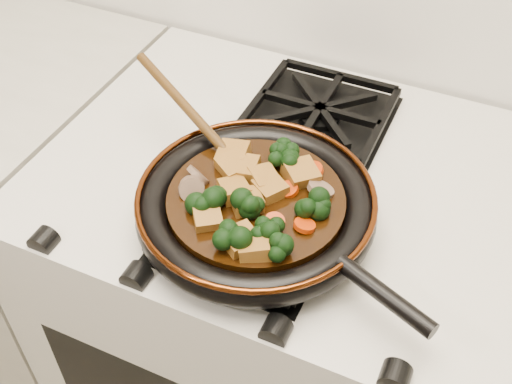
% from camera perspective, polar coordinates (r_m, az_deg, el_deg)
% --- Properties ---
extents(stove, '(0.76, 0.60, 0.90)m').
position_cam_1_polar(stove, '(1.35, 2.15, -12.25)').
color(stove, beige).
rests_on(stove, ground).
extents(burner_grate_front, '(0.23, 0.23, 0.03)m').
position_cam_1_polar(burner_grate_front, '(0.90, -0.56, -2.91)').
color(burner_grate_front, black).
rests_on(burner_grate_front, stove).
extents(burner_grate_back, '(0.23, 0.23, 0.03)m').
position_cam_1_polar(burner_grate_back, '(1.09, 5.67, 7.02)').
color(burner_grate_back, black).
rests_on(burner_grate_back, stove).
extents(skillet, '(0.44, 0.33, 0.05)m').
position_cam_1_polar(skillet, '(0.88, 0.10, -1.28)').
color(skillet, black).
rests_on(skillet, burner_grate_front).
extents(braising_sauce, '(0.25, 0.25, 0.02)m').
position_cam_1_polar(braising_sauce, '(0.88, 0.00, -0.97)').
color(braising_sauce, black).
rests_on(braising_sauce, skillet).
extents(tofu_cube_0, '(0.06, 0.06, 0.03)m').
position_cam_1_polar(tofu_cube_0, '(0.90, 4.00, 1.61)').
color(tofu_cube_0, '#8F5E21').
rests_on(tofu_cube_0, braising_sauce).
extents(tofu_cube_1, '(0.06, 0.05, 0.03)m').
position_cam_1_polar(tofu_cube_1, '(0.80, -0.14, -4.84)').
color(tofu_cube_1, '#8F5E21').
rests_on(tofu_cube_1, braising_sauce).
extents(tofu_cube_2, '(0.05, 0.05, 0.02)m').
position_cam_1_polar(tofu_cube_2, '(0.84, -4.33, -2.33)').
color(tofu_cube_2, '#8F5E21').
rests_on(tofu_cube_2, braising_sauce).
extents(tofu_cube_3, '(0.06, 0.05, 0.03)m').
position_cam_1_polar(tofu_cube_3, '(0.89, 0.70, 1.14)').
color(tofu_cube_3, '#8F5E21').
rests_on(tofu_cube_3, braising_sauce).
extents(tofu_cube_4, '(0.06, 0.06, 0.03)m').
position_cam_1_polar(tofu_cube_4, '(0.81, -1.41, -4.29)').
color(tofu_cube_4, '#8F5E21').
rests_on(tofu_cube_4, braising_sauce).
extents(tofu_cube_5, '(0.05, 0.05, 0.03)m').
position_cam_1_polar(tofu_cube_5, '(0.90, -1.16, 2.10)').
color(tofu_cube_5, '#8F5E21').
rests_on(tofu_cube_5, braising_sauce).
extents(tofu_cube_6, '(0.05, 0.05, 0.03)m').
position_cam_1_polar(tofu_cube_6, '(0.93, -2.02, 3.35)').
color(tofu_cube_6, '#8F5E21').
rests_on(tofu_cube_6, braising_sauce).
extents(tofu_cube_7, '(0.06, 0.06, 0.03)m').
position_cam_1_polar(tofu_cube_7, '(0.91, -2.01, 2.26)').
color(tofu_cube_7, '#8F5E21').
rests_on(tofu_cube_7, braising_sauce).
extents(tofu_cube_8, '(0.06, 0.06, 0.03)m').
position_cam_1_polar(tofu_cube_8, '(0.86, -0.84, -0.84)').
color(tofu_cube_8, '#8F5E21').
rests_on(tofu_cube_8, braising_sauce).
extents(tofu_cube_9, '(0.06, 0.06, 0.03)m').
position_cam_1_polar(tofu_cube_9, '(0.87, -1.95, 0.16)').
color(tofu_cube_9, '#8F5E21').
rests_on(tofu_cube_9, braising_sauce).
extents(tofu_cube_10, '(0.05, 0.05, 0.02)m').
position_cam_1_polar(tofu_cube_10, '(0.87, 1.28, 0.29)').
color(tofu_cube_10, '#8F5E21').
rests_on(tofu_cube_10, braising_sauce).
extents(broccoli_floret_0, '(0.08, 0.07, 0.06)m').
position_cam_1_polar(broccoli_floret_0, '(0.91, 2.51, 2.81)').
color(broccoli_floret_0, black).
rests_on(broccoli_floret_0, braising_sauce).
extents(broccoli_floret_1, '(0.08, 0.08, 0.07)m').
position_cam_1_polar(broccoli_floret_1, '(0.80, 1.70, -4.76)').
color(broccoli_floret_1, black).
rests_on(broccoli_floret_1, braising_sauce).
extents(broccoli_floret_2, '(0.08, 0.07, 0.07)m').
position_cam_1_polar(broccoli_floret_2, '(0.80, -2.11, -4.49)').
color(broccoli_floret_2, black).
rests_on(broccoli_floret_2, braising_sauce).
extents(broccoli_floret_3, '(0.08, 0.08, 0.05)m').
position_cam_1_polar(broccoli_floret_3, '(0.85, 5.44, -1.34)').
color(broccoli_floret_3, black).
rests_on(broccoli_floret_3, braising_sauce).
extents(broccoli_floret_4, '(0.08, 0.07, 0.07)m').
position_cam_1_polar(broccoli_floret_4, '(0.84, -1.04, -1.55)').
color(broccoli_floret_4, black).
rests_on(broccoli_floret_4, braising_sauce).
extents(broccoli_floret_5, '(0.06, 0.06, 0.06)m').
position_cam_1_polar(broccoli_floret_5, '(0.82, 0.71, -3.36)').
color(broccoli_floret_5, black).
rests_on(broccoli_floret_5, braising_sauce).
extents(broccoli_floret_6, '(0.08, 0.07, 0.07)m').
position_cam_1_polar(broccoli_floret_6, '(0.92, 2.80, 3.43)').
color(broccoli_floret_6, black).
rests_on(broccoli_floret_6, braising_sauce).
extents(broccoli_floret_7, '(0.09, 0.10, 0.07)m').
position_cam_1_polar(broccoli_floret_7, '(0.85, -4.37, -0.80)').
color(broccoli_floret_7, black).
rests_on(broccoli_floret_7, braising_sauce).
extents(carrot_coin_0, '(0.03, 0.03, 0.02)m').
position_cam_1_polar(carrot_coin_0, '(0.88, 2.91, 0.23)').
color(carrot_coin_0, '#BF3005').
rests_on(carrot_coin_0, braising_sauce).
extents(carrot_coin_1, '(0.03, 0.03, 0.02)m').
position_cam_1_polar(carrot_coin_1, '(0.91, 5.06, 1.87)').
color(carrot_coin_1, '#BF3005').
rests_on(carrot_coin_1, braising_sauce).
extents(carrot_coin_2, '(0.03, 0.03, 0.02)m').
position_cam_1_polar(carrot_coin_2, '(0.83, 4.33, -2.97)').
color(carrot_coin_2, '#BF3005').
rests_on(carrot_coin_2, braising_sauce).
extents(carrot_coin_3, '(0.03, 0.03, 0.01)m').
position_cam_1_polar(carrot_coin_3, '(0.84, 1.66, -2.66)').
color(carrot_coin_3, '#BF3005').
rests_on(carrot_coin_3, braising_sauce).
extents(mushroom_slice_0, '(0.05, 0.04, 0.03)m').
position_cam_1_polar(mushroom_slice_0, '(0.90, -5.16, 1.48)').
color(mushroom_slice_0, brown).
rests_on(mushroom_slice_0, braising_sauce).
extents(mushroom_slice_1, '(0.05, 0.05, 0.02)m').
position_cam_1_polar(mushroom_slice_1, '(0.88, 5.77, 0.24)').
color(mushroom_slice_1, brown).
rests_on(mushroom_slice_1, braising_sauce).
extents(mushroom_slice_2, '(0.04, 0.04, 0.03)m').
position_cam_1_polar(mushroom_slice_2, '(0.88, -5.72, 0.40)').
color(mushroom_slice_2, brown).
rests_on(mushroom_slice_2, braising_sauce).
extents(mushroom_slice_3, '(0.04, 0.04, 0.03)m').
position_cam_1_polar(mushroom_slice_3, '(0.88, -5.79, 0.16)').
color(mushroom_slice_3, brown).
rests_on(mushroom_slice_3, braising_sauce).
extents(wooden_spoon, '(0.15, 0.09, 0.25)m').
position_cam_1_polar(wooden_spoon, '(0.95, -4.32, 5.41)').
color(wooden_spoon, '#472C0F').
rests_on(wooden_spoon, braising_sauce).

